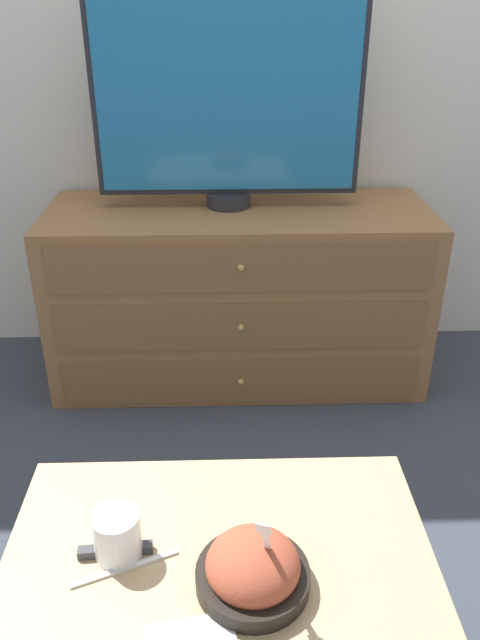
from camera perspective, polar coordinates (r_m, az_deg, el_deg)
name	(u,v)px	position (r m, az deg, el deg)	size (l,w,h in m)	color
ground_plane	(263,334)	(2.87, 2.11, -1.26)	(12.00, 12.00, 0.00)	#383D47
wall_back	(269,21)	(2.54, 2.62, 25.62)	(12.00, 0.05, 2.60)	silver
dresser	(239,295)	(2.45, -0.12, 2.34)	(1.42, 0.55, 0.69)	olive
tv	(228,103)	(2.28, -1.12, 19.21)	(0.94, 0.16, 0.71)	#232328
coffee_table	(219,601)	(1.26, -1.90, -24.26)	(0.79, 0.61, 0.48)	tan
takeout_bowl	(253,569)	(1.16, 1.18, -21.81)	(0.20, 0.20, 0.19)	black
drink_cup	(118,537)	(1.22, -11.13, -18.89)	(0.09, 0.09, 0.09)	beige
knife	(125,568)	(1.22, -10.44, -21.42)	(0.19, 0.08, 0.01)	white
remote_control	(115,550)	(1.24, -11.32, -19.92)	(0.14, 0.03, 0.02)	#38383D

